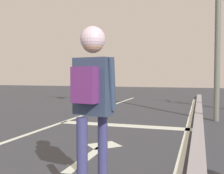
{
  "coord_description": "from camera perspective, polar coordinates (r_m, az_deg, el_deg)",
  "views": [
    {
      "loc": [
        3.5,
        0.56,
        1.34
      ],
      "look_at": [
        1.52,
        6.67,
        1.05
      ],
      "focal_mm": 43.61,
      "sensor_mm": 36.0,
      "label": 1
    }
  ],
  "objects": [
    {
      "name": "stop_bar",
      "position": [
        7.25,
        2.47,
        -8.06
      ],
      "size": [
        3.56,
        0.4,
        0.01
      ],
      "primitive_type": "cube",
      "color": "silver",
      "rests_on": "ground"
    },
    {
      "name": "lane_arrow_head",
      "position": [
        5.28,
        -1.7,
        -12.09
      ],
      "size": [
        0.71,
        0.71,
        0.01
      ],
      "primitive_type": "cube",
      "rotation": [
        0.0,
        0.0,
        0.79
      ],
      "color": "silver",
      "rests_on": "ground"
    },
    {
      "name": "skater",
      "position": [
        2.81,
        -4.2,
        -0.09
      ],
      "size": [
        0.48,
        0.64,
        1.76
      ],
      "color": "navy",
      "rests_on": "skateboard"
    },
    {
      "name": "lane_line_curbside",
      "position": [
        5.6,
        14.95,
        -11.32
      ],
      "size": [
        0.12,
        20.0,
        0.01
      ],
      "primitive_type": "cube",
      "color": "silver",
      "rests_on": "ground"
    },
    {
      "name": "lane_line_center",
      "position": [
        6.7,
        -16.01,
        -9.05
      ],
      "size": [
        0.12,
        20.0,
        0.01
      ],
      "primitive_type": "cube",
      "color": "silver",
      "rests_on": "ground"
    },
    {
      "name": "curb_strip",
      "position": [
        5.58,
        17.57,
        -10.7
      ],
      "size": [
        0.24,
        24.0,
        0.14
      ],
      "primitive_type": "cube",
      "color": "#9A969D",
      "rests_on": "ground"
    },
    {
      "name": "lane_arrow_stem",
      "position": [
        4.52,
        -5.44,
        -14.64
      ],
      "size": [
        0.16,
        1.4,
        0.01
      ],
      "primitive_type": "cube",
      "color": "silver",
      "rests_on": "ground"
    }
  ]
}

